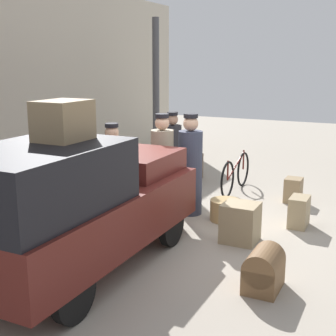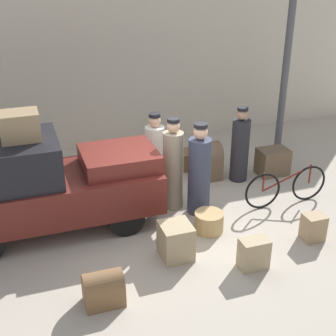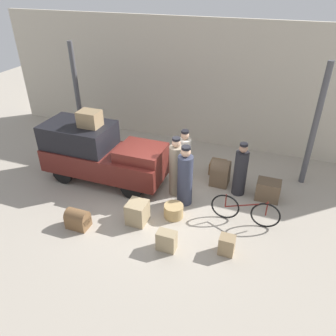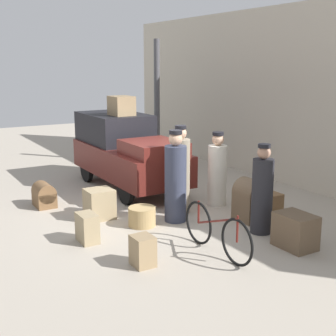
# 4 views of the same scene
# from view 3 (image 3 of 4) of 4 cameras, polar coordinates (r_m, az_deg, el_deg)

# --- Properties ---
(ground_plane) EXTENTS (30.00, 30.00, 0.00)m
(ground_plane) POSITION_cam_3_polar(r_m,az_deg,el_deg) (9.77, -1.51, -5.13)
(ground_plane) COLOR #A89E8E
(station_building_facade) EXTENTS (16.00, 0.15, 4.50)m
(station_building_facade) POSITION_cam_3_polar(r_m,az_deg,el_deg) (12.27, 5.59, 14.28)
(station_building_facade) COLOR beige
(station_building_facade) RESTS_ON ground
(canopy_pillar_left) EXTENTS (0.18, 0.18, 3.77)m
(canopy_pillar_left) POSITION_cam_3_polar(r_m,az_deg,el_deg) (12.61, -15.49, 12.05)
(canopy_pillar_left) COLOR #4C4C51
(canopy_pillar_left) RESTS_ON ground
(canopy_pillar_right) EXTENTS (0.18, 0.18, 3.77)m
(canopy_pillar_right) POSITION_cam_3_polar(r_m,az_deg,el_deg) (10.47, 24.18, 6.51)
(canopy_pillar_right) COLOR #4C4C51
(canopy_pillar_right) RESTS_ON ground
(truck) EXTENTS (3.83, 1.51, 1.80)m
(truck) POSITION_cam_3_polar(r_m,az_deg,el_deg) (10.38, -11.81, 2.71)
(truck) COLOR black
(truck) RESTS_ON ground
(bicycle) EXTENTS (1.81, 0.04, 0.81)m
(bicycle) POSITION_cam_3_polar(r_m,az_deg,el_deg) (8.88, 13.25, -7.23)
(bicycle) COLOR black
(bicycle) RESTS_ON ground
(wicker_basket) EXTENTS (0.53, 0.53, 0.37)m
(wicker_basket) POSITION_cam_3_polar(r_m,az_deg,el_deg) (8.96, 0.99, -7.48)
(wicker_basket) COLOR tan
(wicker_basket) RESTS_ON ground
(porter_with_bicycle) EXTENTS (0.41, 0.41, 1.63)m
(porter_with_bicycle) POSITION_cam_3_polar(r_m,az_deg,el_deg) (10.39, 2.87, 2.05)
(porter_with_bicycle) COLOR silver
(porter_with_bicycle) RESTS_ON ground
(porter_lifting_near_truck) EXTENTS (0.43, 0.43, 1.82)m
(porter_lifting_near_truck) POSITION_cam_3_polar(r_m,az_deg,el_deg) (9.11, 2.98, -1.79)
(porter_lifting_near_truck) COLOR #33384C
(porter_lifting_near_truck) RESTS_ON ground
(porter_carrying_trunk) EXTENTS (0.40, 0.40, 1.84)m
(porter_carrying_trunk) POSITION_cam_3_polar(r_m,az_deg,el_deg) (9.50, 1.38, -0.15)
(porter_carrying_trunk) COLOR gray
(porter_carrying_trunk) RESTS_ON ground
(porter_standing_middle) EXTENTS (0.39, 0.39, 1.67)m
(porter_standing_middle) POSITION_cam_3_polar(r_m,az_deg,el_deg) (9.77, 12.50, -0.58)
(porter_standing_middle) COLOR #232328
(porter_standing_middle) RESTS_ON ground
(suitcase_tan_flat) EXTENTS (0.46, 0.29, 0.51)m
(suitcase_tan_flat) POSITION_cam_3_polar(r_m,az_deg,el_deg) (7.99, -0.25, -12.54)
(suitcase_tan_flat) COLOR #9E8966
(suitcase_tan_flat) RESTS_ON ground
(trunk_umber_medium) EXTENTS (0.49, 0.50, 0.42)m
(trunk_umber_medium) POSITION_cam_3_polar(r_m,az_deg,el_deg) (10.94, 8.64, 0.13)
(trunk_umber_medium) COLOR brown
(trunk_umber_medium) RESTS_ON ground
(suitcase_small_leather) EXTENTS (0.56, 0.55, 0.84)m
(suitcase_small_leather) POSITION_cam_3_polar(r_m,az_deg,el_deg) (10.27, 9.10, -0.71)
(suitcase_small_leather) COLOR brown
(suitcase_small_leather) RESTS_ON ground
(trunk_wicker_pale) EXTENTS (0.51, 0.53, 0.61)m
(trunk_wicker_pale) POSITION_cam_3_polar(r_m,az_deg,el_deg) (8.76, -5.35, -7.70)
(trunk_wicker_pale) COLOR #9E8966
(trunk_wicker_pale) RESTS_ON ground
(trunk_large_brown) EXTENTS (0.67, 0.49, 0.60)m
(trunk_large_brown) POSITION_cam_3_polar(r_m,az_deg,el_deg) (9.99, 17.02, -3.71)
(trunk_large_brown) COLOR brown
(trunk_large_brown) RESTS_ON ground
(trunk_barrel_dark) EXTENTS (0.57, 0.41, 0.53)m
(trunk_barrel_dark) POSITION_cam_3_polar(r_m,az_deg,el_deg) (8.91, -15.45, -8.54)
(trunk_barrel_dark) COLOR brown
(trunk_barrel_dark) RESTS_ON ground
(suitcase_black_upright) EXTENTS (0.36, 0.31, 0.48)m
(suitcase_black_upright) POSITION_cam_3_polar(r_m,az_deg,el_deg) (8.03, 10.19, -13.06)
(suitcase_black_upright) COLOR #937A56
(suitcase_black_upright) RESTS_ON ground
(trunk_on_truck_roof) EXTENTS (0.63, 0.51, 0.48)m
(trunk_on_truck_roof) POSITION_cam_3_polar(r_m,az_deg,el_deg) (10.02, -13.48, 8.34)
(trunk_on_truck_roof) COLOR #937A56
(trunk_on_truck_roof) RESTS_ON truck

